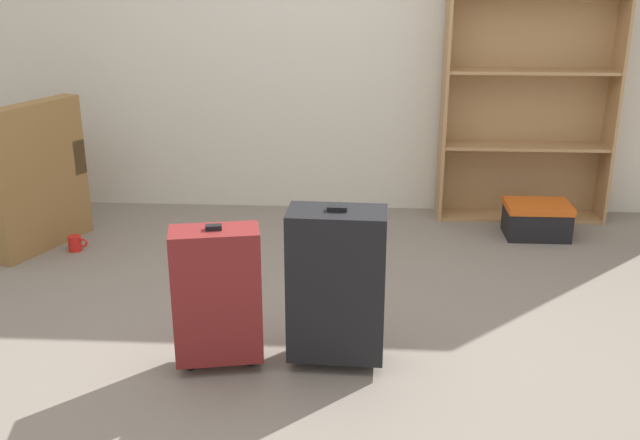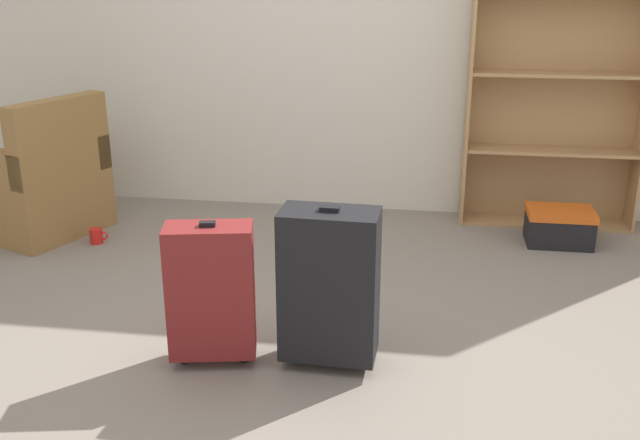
% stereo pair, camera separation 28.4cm
% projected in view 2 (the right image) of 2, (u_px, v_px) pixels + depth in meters
% --- Properties ---
extents(ground_plane, '(9.63, 9.63, 0.00)m').
position_uv_depth(ground_plane, '(310.00, 340.00, 3.43)').
color(ground_plane, slate).
extents(back_wall, '(5.50, 0.10, 2.60)m').
position_uv_depth(back_wall, '(358.00, 22.00, 4.91)').
color(back_wall, beige).
rests_on(back_wall, ground).
extents(bookshelf, '(1.12, 0.27, 2.00)m').
position_uv_depth(bookshelf, '(559.00, 38.00, 4.59)').
color(bookshelf, '#A87F51').
rests_on(bookshelf, ground).
extents(armchair, '(0.91, 0.91, 0.90)m').
position_uv_depth(armchair, '(39.00, 185.00, 4.72)').
color(armchair, olive).
rests_on(armchair, ground).
extents(mug, '(0.12, 0.08, 0.10)m').
position_uv_depth(mug, '(97.00, 236.00, 4.61)').
color(mug, red).
rests_on(mug, ground).
extents(storage_box, '(0.41, 0.29, 0.23)m').
position_uv_depth(storage_box, '(559.00, 226.00, 4.58)').
color(storage_box, black).
rests_on(storage_box, ground).
extents(suitcase_black, '(0.42, 0.24, 0.73)m').
position_uv_depth(suitcase_black, '(329.00, 285.00, 3.11)').
color(suitcase_black, black).
rests_on(suitcase_black, ground).
extents(suitcase_dark_red, '(0.40, 0.25, 0.66)m').
position_uv_depth(suitcase_dark_red, '(211.00, 291.00, 3.14)').
color(suitcase_dark_red, maroon).
rests_on(suitcase_dark_red, ground).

